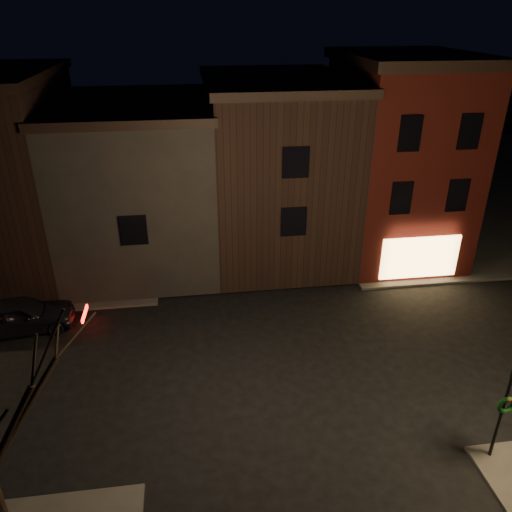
% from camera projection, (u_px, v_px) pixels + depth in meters
% --- Properties ---
extents(ground, '(120.00, 120.00, 0.00)m').
position_uv_depth(ground, '(281.00, 363.00, 19.69)').
color(ground, black).
rests_on(ground, ground).
extents(sidewalk_far_right, '(30.00, 30.00, 0.12)m').
position_uv_depth(sidewalk_far_right, '(482.00, 182.00, 39.83)').
color(sidewalk_far_right, '#2D2B28').
rests_on(sidewalk_far_right, ground).
extents(corner_building, '(6.50, 8.50, 10.50)m').
position_uv_depth(corner_building, '(398.00, 157.00, 26.64)').
color(corner_building, '#4B110D').
rests_on(corner_building, ground).
extents(row_building_a, '(7.30, 10.30, 9.40)m').
position_uv_depth(row_building_a, '(275.00, 167.00, 27.01)').
color(row_building_a, black).
rests_on(row_building_a, ground).
extents(row_building_b, '(7.80, 10.30, 8.40)m').
position_uv_depth(row_building_b, '(140.00, 182.00, 26.34)').
color(row_building_b, black).
rests_on(row_building_b, ground).
extents(traffic_signal, '(0.58, 0.38, 4.05)m').
position_uv_depth(traffic_signal, '(511.00, 390.00, 14.24)').
color(traffic_signal, black).
rests_on(traffic_signal, sidewalk_near_right).
extents(parked_car_a, '(4.74, 2.43, 1.54)m').
position_uv_depth(parked_car_a, '(19.00, 315.00, 21.38)').
color(parked_car_a, black).
rests_on(parked_car_a, ground).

